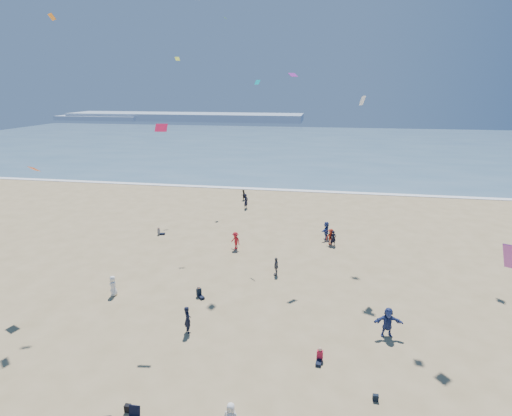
# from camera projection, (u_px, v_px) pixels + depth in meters

# --- Properties ---
(ocean) EXTENTS (220.00, 100.00, 0.06)m
(ocean) POSITION_uv_depth(u_px,v_px,m) (304.00, 145.00, 107.15)
(ocean) COLOR #476B84
(ocean) RESTS_ON ground
(surf_line) EXTENTS (220.00, 1.20, 0.08)m
(surf_line) POSITION_uv_depth(u_px,v_px,m) (285.00, 190.00, 60.00)
(surf_line) COLOR white
(surf_line) RESTS_ON ground
(headland_far) EXTENTS (110.00, 20.00, 3.20)m
(headland_far) POSITION_uv_depth(u_px,v_px,m) (185.00, 117.00, 187.21)
(headland_far) COLOR #7A8EA8
(headland_far) RESTS_ON ground
(headland_near) EXTENTS (40.00, 14.00, 2.00)m
(headland_near) POSITION_uv_depth(u_px,v_px,m) (101.00, 118.00, 189.19)
(headland_near) COLOR #7A8EA8
(headland_near) RESTS_ON ground
(standing_flyers) EXTENTS (32.60, 43.58, 1.92)m
(standing_flyers) POSITION_uv_depth(u_px,v_px,m) (304.00, 272.00, 31.53)
(standing_flyers) COLOR slate
(standing_flyers) RESTS_ON ground
(seated_group) EXTENTS (18.42, 29.78, 0.84)m
(seated_group) POSITION_uv_depth(u_px,v_px,m) (224.00, 338.00, 23.99)
(seated_group) COLOR white
(seated_group) RESTS_ON ground
(black_backpack) EXTENTS (0.30, 0.22, 0.38)m
(black_backpack) POSITION_uv_depth(u_px,v_px,m) (128.00, 408.00, 19.02)
(black_backpack) COLOR black
(black_backpack) RESTS_ON ground
(navy_bag) EXTENTS (0.28, 0.18, 0.34)m
(navy_bag) POSITION_uv_depth(u_px,v_px,m) (376.00, 398.00, 19.70)
(navy_bag) COLOR black
(navy_bag) RESTS_ON ground
(kites_aloft) EXTENTS (37.51, 43.18, 30.85)m
(kites_aloft) POSITION_uv_depth(u_px,v_px,m) (391.00, 93.00, 23.99)
(kites_aloft) COLOR orange
(kites_aloft) RESTS_ON ground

